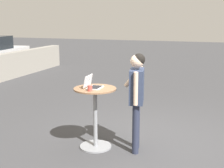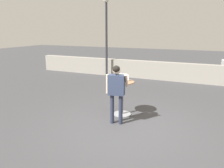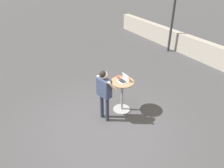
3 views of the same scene
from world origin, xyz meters
name	(u,v)px [view 2 (image 2 of 3)]	position (x,y,z in m)	size (l,w,h in m)	color
ground_plane	(126,128)	(0.00, 0.00, 0.00)	(50.00, 50.00, 0.00)	#3D3D3F
pavement_kerb	(168,71)	(0.00, 6.22, 0.47)	(15.69, 0.35, 0.95)	gray
cafe_table	(122,95)	(-0.45, 0.86, 0.64)	(0.72, 0.72, 1.06)	gray
laptop	(123,80)	(-0.45, 0.90, 1.10)	(0.32, 0.26, 0.21)	silver
coffee_mug	(116,79)	(-0.68, 0.86, 1.10)	(0.11, 0.08, 0.09)	#C14C42
standing_person	(116,87)	(-0.36, 0.16, 1.06)	(0.59, 0.44, 1.66)	#282D42
street_lamp	(106,26)	(-3.30, 5.74, 2.75)	(0.32, 0.32, 4.26)	#2D2D33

